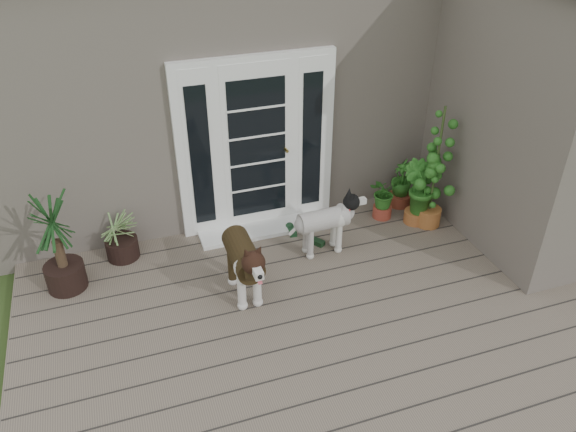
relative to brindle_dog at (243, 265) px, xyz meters
name	(u,v)px	position (x,y,z in m)	size (l,w,h in m)	color
deck	(342,339)	(0.74, -0.90, -0.44)	(6.20, 4.60, 0.12)	#6B5B4C
house_main	(229,63)	(0.74, 3.35, 1.05)	(7.40, 4.00, 3.10)	#665E54
house_wing	(544,118)	(3.64, 0.20, 1.05)	(1.60, 2.40, 3.10)	#665E54
door_unit	(257,145)	(0.54, 1.30, 0.69)	(1.90, 0.14, 2.15)	white
door_step	(264,228)	(0.54, 1.10, -0.36)	(1.60, 0.40, 0.05)	white
brindle_dog	(243,265)	(0.00, 0.00, 0.00)	(0.39, 0.92, 0.77)	#382A14
white_dog	(323,228)	(1.07, 0.45, -0.06)	(0.33, 0.78, 0.65)	silver
spider_plant	(120,233)	(-1.16, 1.10, -0.05)	(0.62, 0.62, 0.66)	#7C945B
yucca	(57,243)	(-1.78, 0.74, 0.19)	(0.79, 0.79, 1.15)	black
herb_a	(383,200)	(2.08, 0.90, -0.14)	(0.39, 0.39, 0.49)	#255A19
herb_b	(417,201)	(2.42, 0.66, -0.07)	(0.42, 0.42, 0.62)	#174F16
herb_c	(401,188)	(2.44, 1.10, -0.13)	(0.33, 0.33, 0.51)	#1D5518
sapling	(436,167)	(2.55, 0.56, 0.44)	(0.48, 0.48, 1.64)	#1E641C
clog_left	(316,241)	(1.05, 0.62, -0.34)	(0.12, 0.26, 0.08)	black
clog_right	(291,230)	(0.85, 0.94, -0.34)	(0.12, 0.26, 0.08)	#16371D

